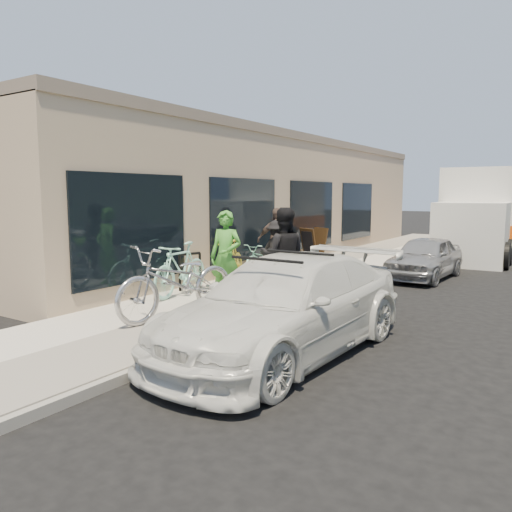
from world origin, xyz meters
The scene contains 17 objects.
ground centered at (0.00, 0.00, 0.00)m, with size 120.00×120.00×0.00m, color black.
sidewalk centered at (-2.00, 3.00, 0.07)m, with size 3.00×34.00×0.15m, color #B5AFA3.
curb centered at (-0.45, 3.00, 0.07)m, with size 0.12×34.00×0.13m, color gray.
storefront centered at (-5.24, 7.99, 2.12)m, with size 3.60×20.00×4.22m.
bike_rack centered at (-3.18, 1.39, 0.65)m, with size 0.20×0.58×0.84m.
sandwich_board centered at (-2.96, 7.05, 0.70)m, with size 0.85×0.86×1.07m.
sedan_white centered at (0.64, -0.97, 0.70)m, with size 2.25×4.93×1.44m.
sedan_silver centered at (0.61, 6.68, 0.58)m, with size 1.36×3.39×1.15m, color #949499.
moving_truck centered at (1.04, 12.68, 1.41)m, with size 2.69×6.57×3.18m.
tandem_bike centered at (-1.66, -0.68, 0.79)m, with size 0.85×2.45×1.29m, color #B6B5B8.
woman_rider centered at (-1.71, 0.76, 1.06)m, with size 0.66×0.44×1.82m, color #429431.
man_standing centered at (-0.73, 1.30, 1.09)m, with size 0.91×0.71×1.88m, color black.
cruiser_bike_a centered at (-2.91, 0.78, 0.71)m, with size 0.53×1.87×1.12m, color #96E0C9.
cruiser_bike_b centered at (-3.11, 4.19, 0.56)m, with size 0.54×1.54×0.81m, color #96E0C9.
cruiser_bike_c centered at (-3.08, 2.78, 0.66)m, with size 0.47×1.68×1.01m, color gold.
bystander_a centered at (-2.11, 3.41, 0.90)m, with size 0.97×0.56×1.51m, color black.
bystander_b centered at (-2.63, 4.24, 1.04)m, with size 1.04×0.43×1.78m, color brown.
Camera 1 is at (4.12, -7.06, 2.30)m, focal length 35.00 mm.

